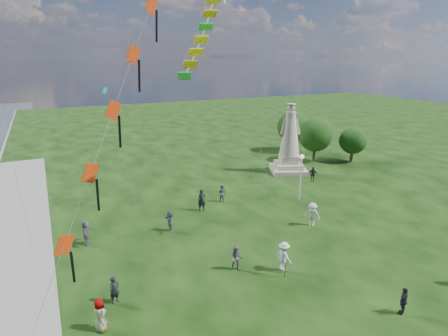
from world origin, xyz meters
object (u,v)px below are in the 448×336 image
person_8 (312,214)px  person_11 (170,221)px  person_3 (404,301)px  person_9 (313,174)px  statue (289,147)px  person_2 (284,256)px  person_7 (222,193)px  lamppost (301,168)px  person_5 (86,233)px  person_1 (236,258)px  person_6 (202,200)px  person_0 (114,290)px  person_10 (100,315)px

person_8 → person_11: bearing=-151.1°
person_3 → person_9: bearing=-136.6°
statue → person_11: (-16.44, -8.31, -2.07)m
statue → person_2: statue is taller
person_7 → statue: bearing=-105.6°
lamppost → person_5: size_ratio=2.48×
person_7 → person_8: size_ratio=0.86×
person_1 → person_5: person_5 is taller
person_5 → person_6: (9.32, 1.90, 0.08)m
person_0 → person_9: (21.92, 11.23, 0.03)m
person_7 → person_11: bearing=81.9°
person_1 → person_8: (8.08, 2.99, 0.12)m
person_9 → person_10: person_10 is taller
lamppost → person_11: bearing=-176.9°
person_9 → person_11: person_11 is taller
statue → person_8: statue is taller
lamppost → person_9: bearing=40.2°
statue → person_6: size_ratio=4.04×
person_0 → person_8: (15.20, 2.93, 0.15)m
person_5 → person_11: bearing=-81.5°
lamppost → person_9: size_ratio=2.70×
person_10 → person_3: bearing=-131.1°
person_3 → person_6: person_6 is taller
lamppost → person_7: bearing=154.4°
person_6 → statue: bearing=39.0°
person_0 → person_8: person_8 is taller
person_10 → person_7: bearing=-64.5°
statue → person_11: statue is taller
statue → person_10: bearing=-119.7°
person_1 → person_2: person_2 is taller
person_3 → person_8: person_8 is taller
person_0 → person_7: 15.29m
person_5 → person_7: (11.72, 3.09, -0.08)m
lamppost → person_1: lamppost is taller
lamppost → person_10: 20.72m
person_9 → person_7: bearing=-132.4°
lamppost → person_3: size_ratio=2.89×
person_5 → person_9: bearing=-66.1°
person_10 → person_11: size_ratio=1.04×
person_0 → person_10: (-0.98, -1.81, 0.07)m
person_1 → person_10: person_10 is taller
person_1 → person_11: bearing=140.5°
lamppost → person_2: bearing=-131.7°
person_2 → person_6: 10.55m
person_0 → person_5: 7.35m
person_8 → person_7: bearing=168.0°
person_3 → person_11: size_ratio=0.93×
person_3 → person_7: bearing=-105.1°
person_1 → person_0: bearing=-145.5°
person_6 → person_11: (-3.57, -2.46, -0.14)m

